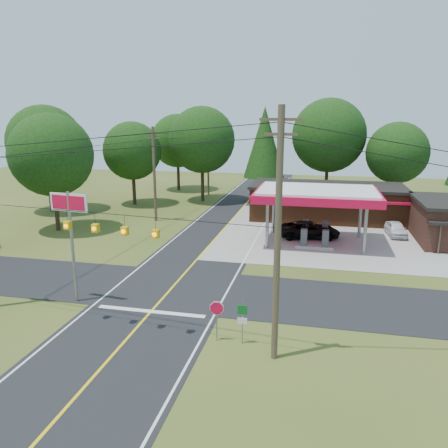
% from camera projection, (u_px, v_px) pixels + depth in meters
% --- Properties ---
extents(ground, '(120.00, 120.00, 0.00)m').
position_uv_depth(ground, '(171.00, 289.00, 28.71)').
color(ground, '#3B4C1A').
rests_on(ground, ground).
extents(main_highway, '(8.00, 120.00, 0.02)m').
position_uv_depth(main_highway, '(171.00, 288.00, 28.71)').
color(main_highway, black).
rests_on(main_highway, ground).
extents(cross_road, '(70.00, 7.00, 0.02)m').
position_uv_depth(cross_road, '(171.00, 288.00, 28.70)').
color(cross_road, black).
rests_on(cross_road, ground).
extents(lane_center_yellow, '(0.15, 110.00, 0.00)m').
position_uv_depth(lane_center_yellow, '(171.00, 288.00, 28.70)').
color(lane_center_yellow, yellow).
rests_on(lane_center_yellow, main_highway).
extents(gas_canopy, '(10.60, 7.40, 4.88)m').
position_uv_depth(gas_canopy, '(317.00, 196.00, 38.12)').
color(gas_canopy, gray).
rests_on(gas_canopy, ground).
extents(convenience_store, '(16.40, 7.55, 3.80)m').
position_uv_depth(convenience_store, '(326.00, 202.00, 47.94)').
color(convenience_store, brown).
rests_on(convenience_store, ground).
extents(utility_pole_near_right, '(1.80, 0.30, 11.50)m').
position_uv_depth(utility_pole_near_right, '(278.00, 235.00, 19.07)').
color(utility_pole_near_right, '#473828').
rests_on(utility_pole_near_right, ground).
extents(utility_pole_far_left, '(1.80, 0.30, 10.00)m').
position_uv_depth(utility_pole_far_left, '(154.00, 173.00, 46.20)').
color(utility_pole_far_left, '#473828').
rests_on(utility_pole_far_left, ground).
extents(utility_pole_north, '(0.30, 0.30, 9.50)m').
position_uv_depth(utility_pole_north, '(208.00, 162.00, 62.10)').
color(utility_pole_north, '#473828').
rests_on(utility_pole_north, ground).
extents(overhead_beacons, '(17.04, 2.04, 1.03)m').
position_uv_depth(overhead_beacons, '(109.00, 216.00, 21.74)').
color(overhead_beacons, black).
rests_on(overhead_beacons, ground).
extents(treeline_backdrop, '(70.27, 51.59, 13.30)m').
position_uv_depth(treeline_backdrop, '(246.00, 148.00, 49.50)').
color(treeline_backdrop, '#332316').
rests_on(treeline_backdrop, ground).
extents(suv_car, '(6.36, 6.36, 1.53)m').
position_uv_depth(suv_car, '(310.00, 230.00, 40.49)').
color(suv_car, black).
rests_on(suv_car, ground).
extents(sedan_car, '(4.17, 4.17, 1.33)m').
position_uv_depth(sedan_car, '(396.00, 229.00, 41.22)').
color(sedan_car, white).
rests_on(sedan_car, ground).
extents(big_stop_sign, '(2.52, 0.41, 6.80)m').
position_uv_depth(big_stop_sign, '(70.00, 221.00, 25.55)').
color(big_stop_sign, gray).
rests_on(big_stop_sign, ground).
extents(octagonal_stop_sign, '(0.76, 0.13, 2.15)m').
position_uv_depth(octagonal_stop_sign, '(217.00, 312.00, 21.68)').
color(octagonal_stop_sign, gray).
rests_on(octagonal_stop_sign, ground).
extents(route_sign_post, '(0.48, 0.09, 2.36)m').
position_uv_depth(route_sign_post, '(242.00, 317.00, 21.45)').
color(route_sign_post, gray).
rests_on(route_sign_post, ground).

